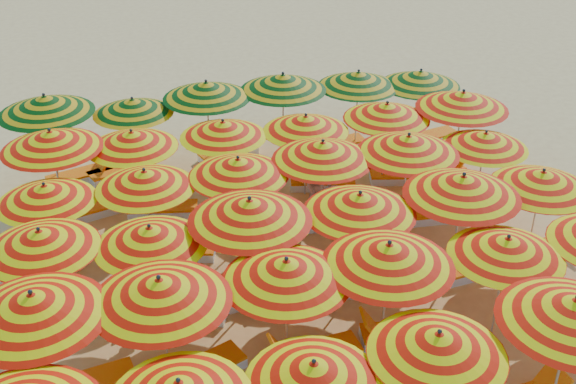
% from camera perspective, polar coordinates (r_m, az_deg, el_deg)
% --- Properties ---
extents(ground, '(120.00, 120.00, 0.00)m').
position_cam_1_polar(ground, '(16.28, 0.43, -5.74)').
color(ground, '#F3BC6C').
rests_on(ground, ground).
extents(umbrella_2, '(2.69, 2.69, 2.21)m').
position_cam_1_polar(umbrella_2, '(10.89, 2.03, -14.09)').
color(umbrella_2, silver).
rests_on(umbrella_2, ground).
extents(umbrella_3, '(2.28, 2.28, 2.31)m').
position_cam_1_polar(umbrella_3, '(11.44, 11.77, -11.65)').
color(umbrella_3, silver).
rests_on(umbrella_3, ground).
extents(umbrella_4, '(2.89, 2.89, 2.55)m').
position_cam_1_polar(umbrella_4, '(12.32, 21.68, -8.71)').
color(umbrella_4, silver).
rests_on(umbrella_4, ground).
extents(umbrella_6, '(2.54, 2.54, 2.55)m').
position_cam_1_polar(umbrella_6, '(12.26, -19.49, -8.44)').
color(umbrella_6, silver).
rests_on(umbrella_6, ground).
extents(umbrella_7, '(3.01, 3.01, 2.52)m').
position_cam_1_polar(umbrella_7, '(12.10, -10.09, -7.64)').
color(umbrella_7, silver).
rests_on(umbrella_7, ground).
extents(umbrella_8, '(2.61, 2.61, 2.43)m').
position_cam_1_polar(umbrella_8, '(12.48, -0.13, -6.23)').
color(umbrella_8, silver).
rests_on(umbrella_8, ground).
extents(umbrella_9, '(3.04, 3.04, 2.53)m').
position_cam_1_polar(umbrella_9, '(12.84, 7.96, -4.93)').
color(umbrella_9, silver).
rests_on(umbrella_9, ground).
extents(umbrella_10, '(2.66, 2.66, 2.30)m').
position_cam_1_polar(umbrella_10, '(13.86, 16.92, -4.20)').
color(umbrella_10, silver).
rests_on(umbrella_10, ground).
extents(umbrella_12, '(2.85, 2.85, 2.33)m').
position_cam_1_polar(umbrella_12, '(14.18, -18.99, -3.60)').
color(umbrella_12, silver).
rests_on(umbrella_12, ground).
extents(umbrella_13, '(2.56, 2.56, 2.29)m').
position_cam_1_polar(umbrella_13, '(13.82, -10.85, -3.46)').
color(umbrella_13, silver).
rests_on(umbrella_13, ground).
extents(umbrella_14, '(2.70, 2.70, 2.59)m').
position_cam_1_polar(umbrella_14, '(13.89, -3.04, -1.44)').
color(umbrella_14, silver).
rests_on(umbrella_14, ground).
extents(umbrella_15, '(2.52, 2.52, 2.44)m').
position_cam_1_polar(umbrella_15, '(14.41, 5.69, -0.90)').
color(umbrella_15, silver).
rests_on(umbrella_15, ground).
extents(umbrella_16, '(2.50, 2.50, 2.57)m').
position_cam_1_polar(umbrella_16, '(15.15, 13.64, 0.49)').
color(umbrella_16, silver).
rests_on(umbrella_16, ground).
extents(umbrella_17, '(2.57, 2.57, 2.33)m').
position_cam_1_polar(umbrella_17, '(16.28, 19.44, 0.90)').
color(umbrella_17, silver).
rests_on(umbrella_17, ground).
extents(umbrella_18, '(2.22, 2.22, 2.22)m').
position_cam_1_polar(umbrella_18, '(15.89, -18.63, -0.11)').
color(umbrella_18, silver).
rests_on(umbrella_18, ground).
extents(umbrella_19, '(2.49, 2.49, 2.30)m').
position_cam_1_polar(umbrella_19, '(15.74, -11.25, 0.99)').
color(umbrella_19, silver).
rests_on(umbrella_19, ground).
extents(umbrella_20, '(2.55, 2.55, 2.37)m').
position_cam_1_polar(umbrella_20, '(15.83, -3.96, 1.96)').
color(umbrella_20, silver).
rests_on(umbrella_20, ground).
extents(umbrella_21, '(2.90, 2.90, 2.47)m').
position_cam_1_polar(umbrella_21, '(16.32, 2.76, 3.27)').
color(umbrella_21, silver).
rests_on(umbrella_21, ground).
extents(umbrella_22, '(2.58, 2.58, 2.52)m').
position_cam_1_polar(umbrella_22, '(16.72, 9.49, 3.73)').
color(umbrella_22, silver).
rests_on(umbrella_22, ground).
extents(umbrella_23, '(2.62, 2.62, 2.21)m').
position_cam_1_polar(umbrella_23, '(17.94, 15.32, 3.97)').
color(umbrella_23, silver).
rests_on(umbrella_23, ground).
extents(umbrella_24, '(2.96, 2.96, 2.50)m').
position_cam_1_polar(umbrella_24, '(17.63, -18.22, 3.93)').
color(umbrella_24, silver).
rests_on(umbrella_24, ground).
extents(umbrella_25, '(2.52, 2.52, 2.31)m').
position_cam_1_polar(umbrella_25, '(17.54, -12.23, 4.07)').
color(umbrella_25, silver).
rests_on(umbrella_25, ground).
extents(umbrella_26, '(2.73, 2.73, 2.29)m').
position_cam_1_polar(umbrella_26, '(17.78, -5.15, 4.96)').
color(umbrella_26, silver).
rests_on(umbrella_26, ground).
extents(umbrella_27, '(2.27, 2.27, 2.30)m').
position_cam_1_polar(umbrella_27, '(17.99, 1.41, 5.44)').
color(umbrella_27, silver).
rests_on(umbrella_27, ground).
extents(umbrella_28, '(2.89, 2.89, 2.37)m').
position_cam_1_polar(umbrella_28, '(18.68, 7.82, 6.34)').
color(umbrella_28, silver).
rests_on(umbrella_28, ground).
extents(umbrella_29, '(2.95, 2.95, 2.55)m').
position_cam_1_polar(umbrella_29, '(19.31, 13.63, 7.06)').
color(umbrella_29, silver).
rests_on(umbrella_29, ground).
extents(umbrella_30, '(3.03, 3.03, 2.59)m').
position_cam_1_polar(umbrella_30, '(19.44, -18.63, 6.57)').
color(umbrella_30, silver).
rests_on(umbrella_30, ground).
extents(umbrella_31, '(2.41, 2.41, 2.25)m').
position_cam_1_polar(umbrella_31, '(19.50, -12.17, 6.64)').
color(umbrella_31, silver).
rests_on(umbrella_31, ground).
extents(umbrella_32, '(2.98, 2.98, 2.52)m').
position_cam_1_polar(umbrella_32, '(19.60, -6.46, 8.01)').
color(umbrella_32, silver).
rests_on(umbrella_32, ground).
extents(umbrella_33, '(2.62, 2.62, 2.54)m').
position_cam_1_polar(umbrella_33, '(19.96, -0.40, 8.66)').
color(umbrella_33, silver).
rests_on(umbrella_33, ground).
extents(umbrella_34, '(2.75, 2.75, 2.44)m').
position_cam_1_polar(umbrella_34, '(20.51, 5.58, 8.86)').
color(umbrella_34, silver).
rests_on(umbrella_34, ground).
extents(umbrella_35, '(2.33, 2.33, 2.40)m').
position_cam_1_polar(umbrella_35, '(20.91, 10.42, 8.84)').
color(umbrella_35, silver).
rests_on(umbrella_35, ground).
extents(lounger_5, '(1.82, 1.19, 0.69)m').
position_cam_1_polar(lounger_5, '(13.57, -7.17, -13.95)').
color(lounger_5, white).
rests_on(lounger_5, ground).
extents(lounger_6, '(1.78, 0.75, 0.69)m').
position_cam_1_polar(lounger_6, '(13.81, 2.02, -12.72)').
color(lounger_6, white).
rests_on(lounger_6, ground).
extents(lounger_7, '(1.79, 0.81, 0.69)m').
position_cam_1_polar(lounger_7, '(14.39, 9.03, -11.03)').
color(lounger_7, white).
rests_on(lounger_7, ground).
extents(lounger_9, '(1.74, 0.60, 0.69)m').
position_cam_1_polar(lounger_9, '(15.16, -15.91, -9.51)').
color(lounger_9, white).
rests_on(lounger_9, ground).
extents(lounger_10, '(1.82, 1.22, 0.69)m').
position_cam_1_polar(lounger_10, '(14.98, -8.24, -9.04)').
color(lounger_10, white).
rests_on(lounger_10, ground).
extents(lounger_11, '(1.82, 0.99, 0.69)m').
position_cam_1_polar(lounger_11, '(15.08, -4.75, -8.48)').
color(lounger_11, white).
rests_on(lounger_11, ground).
extents(lounger_12, '(1.74, 0.60, 0.69)m').
position_cam_1_polar(lounger_12, '(15.35, 3.22, -7.63)').
color(lounger_12, white).
rests_on(lounger_12, ground).
extents(lounger_13, '(1.79, 0.78, 0.69)m').
position_cam_1_polar(lounger_13, '(16.48, 14.72, -5.74)').
color(lounger_13, white).
rests_on(lounger_13, ground).
extents(lounger_14, '(1.82, 1.00, 0.69)m').
position_cam_1_polar(lounger_14, '(17.57, 19.97, -4.22)').
color(lounger_14, white).
rests_on(lounger_14, ground).
extents(lounger_15, '(1.80, 0.84, 0.69)m').
position_cam_1_polar(lounger_15, '(16.89, -19.33, -5.60)').
color(lounger_15, white).
rests_on(lounger_15, ground).
extents(lounger_16, '(1.82, 1.02, 0.69)m').
position_cam_1_polar(lounger_16, '(16.68, -8.88, -4.53)').
color(lounger_16, white).
rests_on(lounger_16, ground).
extents(lounger_17, '(1.73, 0.58, 0.69)m').
position_cam_1_polar(lounger_17, '(17.39, 0.47, -2.54)').
color(lounger_17, white).
rests_on(lounger_17, ground).
extents(lounger_18, '(1.77, 0.71, 0.69)m').
position_cam_1_polar(lounger_18, '(18.00, 10.27, -1.83)').
color(lounger_18, white).
rests_on(lounger_18, ground).
extents(lounger_19, '(1.74, 0.61, 0.69)m').
position_cam_1_polar(lounger_19, '(18.59, 12.81, -1.03)').
color(lounger_19, white).
rests_on(lounger_19, ground).
extents(lounger_20, '(1.83, 1.06, 0.69)m').
position_cam_1_polar(lounger_20, '(18.57, -15.69, -1.48)').
color(lounger_20, white).
rests_on(lounger_20, ground).
extents(lounger_21, '(1.81, 0.90, 0.69)m').
position_cam_1_polar(lounger_21, '(18.24, -9.99, -1.34)').
color(lounger_21, white).
rests_on(lounger_21, ground).
extents(lounger_22, '(1.82, 0.93, 0.69)m').
position_cam_1_polar(lounger_22, '(19.18, 2.60, 0.80)').
color(lounger_22, white).
rests_on(lounger_22, ground).
extents(lounger_23, '(1.82, 0.95, 0.69)m').
position_cam_1_polar(lounger_23, '(19.70, 9.11, 1.27)').
color(lounger_23, white).
rests_on(lounger_23, ground).
extents(lounger_24, '(1.83, 1.16, 0.69)m').
position_cam_1_polar(lounger_24, '(19.91, 11.75, 1.32)').
color(lounger_24, white).
rests_on(lounger_24, ground).
extents(lounger_25, '(1.83, 1.09, 0.69)m').
position_cam_1_polar(lounger_25, '(20.26, -16.00, 1.27)').
color(lounger_25, white).
rests_on(lounger_25, ground).
extents(lounger_26, '(1.82, 1.19, 0.69)m').
position_cam_1_polar(lounger_26, '(20.26, -13.04, 1.69)').
color(lounger_26, white).
rests_on(lounger_26, ground).
extents(lounger_27, '(1.83, 1.14, 0.69)m').
position_cam_1_polar(lounger_27, '(20.76, -4.62, 3.15)').
color(lounger_27, white).
rests_on(lounger_27, ground).
extents(lounger_28, '(1.79, 0.80, 0.69)m').
position_cam_1_polar(lounger_28, '(21.18, 3.73, 3.76)').
color(lounger_28, white).
rests_on(lounger_28, ground).
extents(lounger_29, '(1.82, 0.95, 0.69)m').
position_cam_1_polar(lounger_29, '(21.96, 11.06, 4.24)').
color(lounger_29, white).
rests_on(lounger_29, ground).
extents(beachgoer_a, '(0.37, 0.51, 1.28)m').
position_cam_1_polar(beachgoer_a, '(14.78, -9.80, -7.42)').
color(beachgoer_a, tan).
rests_on(beachgoer_a, ground).
extents(beachgoer_b, '(0.87, 0.79, 1.45)m').
position_cam_1_polar(beachgoer_b, '(17.81, 2.38, 0.44)').
color(beachgoer_b, tan).
rests_on(beachgoer_b, ground).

